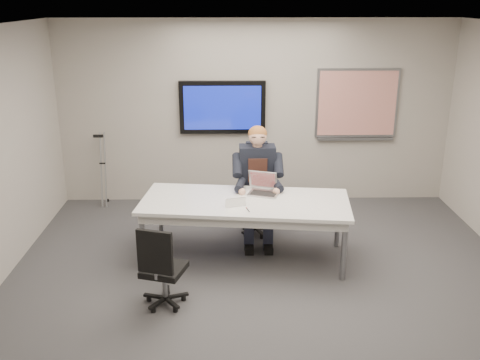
{
  "coord_description": "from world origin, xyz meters",
  "views": [
    {
      "loc": [
        -0.41,
        -5.05,
        3.09
      ],
      "look_at": [
        -0.28,
        1.06,
        0.99
      ],
      "focal_mm": 40.0,
      "sensor_mm": 36.0,
      "label": 1
    }
  ],
  "objects_px": {
    "office_chair_far": "(256,212)",
    "seated_person": "(258,197)",
    "conference_table": "(245,207)",
    "laptop": "(263,188)",
    "office_chair_near": "(163,281)"
  },
  "relations": [
    {
      "from": "seated_person",
      "to": "laptop",
      "type": "xyz_separation_m",
      "value": [
        0.05,
        -0.26,
        0.22
      ]
    },
    {
      "from": "conference_table",
      "to": "office_chair_far",
      "type": "relative_size",
      "value": 2.79
    },
    {
      "from": "laptop",
      "to": "office_chair_near",
      "type": "bearing_deg",
      "value": -111.05
    },
    {
      "from": "seated_person",
      "to": "office_chair_far",
      "type": "bearing_deg",
      "value": 89.75
    },
    {
      "from": "office_chair_far",
      "to": "laptop",
      "type": "height_order",
      "value": "laptop"
    },
    {
      "from": "office_chair_near",
      "to": "seated_person",
      "type": "distance_m",
      "value": 1.95
    },
    {
      "from": "office_chair_far",
      "to": "office_chair_near",
      "type": "distance_m",
      "value": 2.14
    },
    {
      "from": "office_chair_far",
      "to": "seated_person",
      "type": "bearing_deg",
      "value": -91.46
    },
    {
      "from": "office_chair_near",
      "to": "laptop",
      "type": "distance_m",
      "value": 1.83
    },
    {
      "from": "office_chair_far",
      "to": "laptop",
      "type": "bearing_deg",
      "value": -85.66
    },
    {
      "from": "office_chair_far",
      "to": "seated_person",
      "type": "xyz_separation_m",
      "value": [
        0.0,
        -0.26,
        0.32
      ]
    },
    {
      "from": "conference_table",
      "to": "office_chair_near",
      "type": "relative_size",
      "value": 2.8
    },
    {
      "from": "seated_person",
      "to": "laptop",
      "type": "relative_size",
      "value": 3.42
    },
    {
      "from": "office_chair_far",
      "to": "seated_person",
      "type": "distance_m",
      "value": 0.41
    },
    {
      "from": "conference_table",
      "to": "laptop",
      "type": "distance_m",
      "value": 0.38
    }
  ]
}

